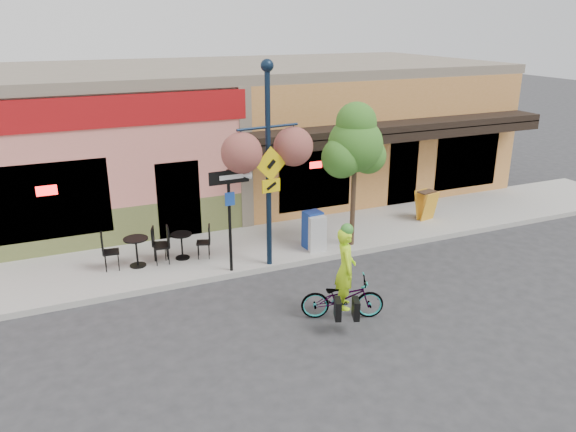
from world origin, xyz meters
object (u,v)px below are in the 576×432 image
at_px(building, 234,130).
at_px(bicycle, 342,298).
at_px(newspaper_box_grey, 316,233).
at_px(one_way_sign, 230,222).
at_px(lamp_post, 268,167).
at_px(cyclist_rider, 345,279).
at_px(street_tree, 354,175).
at_px(newspaper_box_blue, 313,230).

height_order(building, bicycle, building).
xyz_separation_m(bicycle, newspaper_box_grey, (0.97, 3.19, 0.17)).
bearing_deg(newspaper_box_grey, building, 97.04).
bearing_deg(bicycle, one_way_sign, 49.31).
height_order(building, one_way_sign, building).
relative_size(bicycle, lamp_post, 0.35).
bearing_deg(building, one_way_sign, -109.43).
bearing_deg(bicycle, cyclist_rider, -68.36).
distance_m(newspaper_box_grey, street_tree, 1.81).
relative_size(one_way_sign, street_tree, 0.65).
distance_m(cyclist_rider, one_way_sign, 3.29).
height_order(bicycle, one_way_sign, one_way_sign).
bearing_deg(one_way_sign, building, 68.65).
distance_m(building, cyclist_rider, 9.84).
relative_size(lamp_post, newspaper_box_blue, 4.94).
bearing_deg(newspaper_box_grey, street_tree, 4.56).
height_order(building, street_tree, building).
distance_m(one_way_sign, newspaper_box_blue, 2.62).
bearing_deg(building, cyclist_rider, -95.13).
relative_size(building, cyclist_rider, 10.49).
height_order(one_way_sign, street_tree, street_tree).
relative_size(one_way_sign, newspaper_box_blue, 2.51).
relative_size(building, bicycle, 10.55).
distance_m(one_way_sign, street_tree, 3.60).
relative_size(building, one_way_sign, 7.19).
relative_size(cyclist_rider, newspaper_box_blue, 1.72).
relative_size(cyclist_rider, one_way_sign, 0.69).
relative_size(building, street_tree, 4.68).
relative_size(building, newspaper_box_blue, 18.06).
xyz_separation_m(lamp_post, street_tree, (2.52, 0.30, -0.54)).
distance_m(cyclist_rider, street_tree, 3.91).
xyz_separation_m(one_way_sign, street_tree, (3.52, 0.30, 0.68)).
bearing_deg(cyclist_rider, bicycle, 111.64).
relative_size(bicycle, cyclist_rider, 0.99).
xyz_separation_m(cyclist_rider, newspaper_box_grey, (0.92, 3.19, -0.24)).
distance_m(cyclist_rider, newspaper_box_blue, 3.51).
bearing_deg(street_tree, bicycle, -122.78).
bearing_deg(street_tree, newspaper_box_grey, 177.94).
bearing_deg(newspaper_box_grey, cyclist_rider, -99.45).
bearing_deg(lamp_post, newspaper_box_grey, 6.07).
relative_size(bicycle, street_tree, 0.44).
height_order(one_way_sign, newspaper_box_grey, one_way_sign).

